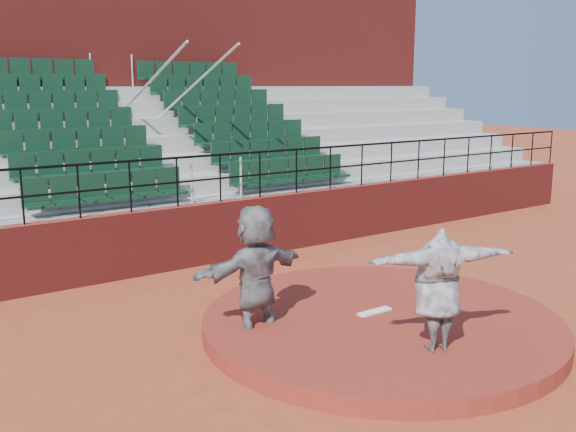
% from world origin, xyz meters
% --- Properties ---
extents(ground, '(90.00, 90.00, 0.00)m').
position_xyz_m(ground, '(0.00, 0.00, 0.00)').
color(ground, '#983E22').
rests_on(ground, ground).
extents(pitchers_mound, '(5.50, 5.50, 0.25)m').
position_xyz_m(pitchers_mound, '(0.00, 0.00, 0.12)').
color(pitchers_mound, maroon).
rests_on(pitchers_mound, ground).
extents(pitching_rubber, '(0.60, 0.15, 0.03)m').
position_xyz_m(pitching_rubber, '(0.00, 0.15, 0.27)').
color(pitching_rubber, white).
rests_on(pitching_rubber, pitchers_mound).
extents(boundary_wall, '(24.00, 0.30, 1.30)m').
position_xyz_m(boundary_wall, '(0.00, 5.00, 0.65)').
color(boundary_wall, maroon).
rests_on(boundary_wall, ground).
extents(wall_railing, '(24.04, 0.05, 1.03)m').
position_xyz_m(wall_railing, '(0.00, 5.00, 2.03)').
color(wall_railing, black).
rests_on(wall_railing, boundary_wall).
extents(seating_deck, '(24.00, 5.97, 4.63)m').
position_xyz_m(seating_deck, '(0.00, 8.65, 1.44)').
color(seating_deck, '#9A9A95').
rests_on(seating_deck, ground).
extents(press_box_facade, '(24.00, 3.00, 7.10)m').
position_xyz_m(press_box_facade, '(0.00, 12.60, 3.55)').
color(press_box_facade, maroon).
rests_on(press_box_facade, ground).
extents(pitcher, '(2.13, 1.24, 1.67)m').
position_xyz_m(pitcher, '(-0.29, -1.37, 1.09)').
color(pitcher, black).
rests_on(pitcher, pitchers_mound).
extents(fielder, '(1.96, 0.79, 2.06)m').
position_xyz_m(fielder, '(-1.77, 0.81, 1.03)').
color(fielder, black).
rests_on(fielder, ground).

